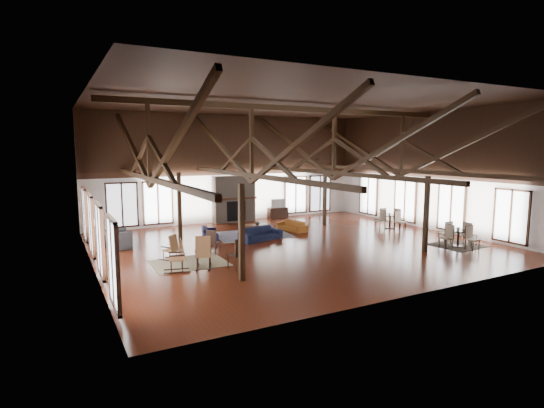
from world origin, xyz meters
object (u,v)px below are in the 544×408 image
cafe_table_far (390,219)px  armchair (117,240)px  sofa_navy_left (210,233)px  cafe_table_near (458,235)px  coffee_table (255,226)px  tv_console (278,213)px  sofa_orange (292,226)px  sofa_navy_front (260,234)px

cafe_table_far → armchair: bearing=172.1°
sofa_navy_left → cafe_table_near: size_ratio=0.92×
coffee_table → cafe_table_near: size_ratio=0.75×
armchair → tv_console: armchair is taller
coffee_table → armchair: bearing=-163.2°
sofa_navy_left → sofa_orange: 4.30m
sofa_navy_front → cafe_table_near: 8.49m
sofa_navy_front → cafe_table_near: cafe_table_near is taller
coffee_table → armchair: 6.28m
sofa_navy_front → tv_console: 6.41m
sofa_navy_left → sofa_orange: sofa_navy_left is taller
sofa_navy_left → cafe_table_near: (8.71, -6.53, 0.24)m
cafe_table_near → cafe_table_far: (0.43, 4.52, -0.00)m
sofa_orange → cafe_table_near: bearing=23.8°
sofa_orange → cafe_table_far: 5.18m
sofa_navy_left → cafe_table_far: size_ratio=0.92×
sofa_navy_left → tv_console: tv_console is taller
cafe_table_far → coffee_table: bearing=166.2°
sofa_navy_left → armchair: (-4.11, -0.17, 0.13)m
sofa_orange → cafe_table_far: cafe_table_far is taller
coffee_table → armchair: size_ratio=1.20×
sofa_orange → tv_console: tv_console is taller
sofa_navy_left → cafe_table_near: 10.89m
sofa_navy_front → sofa_navy_left: 2.40m
sofa_orange → coffee_table: sofa_orange is taller
sofa_orange → cafe_table_near: size_ratio=0.91×
cafe_table_far → sofa_navy_front: bearing=175.9°
armchair → cafe_table_near: cafe_table_near is taller
tv_console → coffee_table: bearing=-130.6°
sofa_orange → tv_console: bearing=150.2°
sofa_navy_front → cafe_table_far: 7.28m
sofa_navy_left → coffee_table: 2.20m
sofa_navy_front → armchair: size_ratio=1.72×
sofa_navy_left → tv_console: 6.73m
armchair → sofa_navy_front: bearing=-106.8°
tv_console → armchair: bearing=-158.2°
coffee_table → tv_console: bearing=67.3°
sofa_navy_left → cafe_table_near: cafe_table_near is taller
sofa_orange → armchair: size_ratio=1.46×
sofa_orange → cafe_table_far: bearing=58.3°
cafe_table_near → cafe_table_far: same height
cafe_table_near → cafe_table_far: bearing=84.6°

